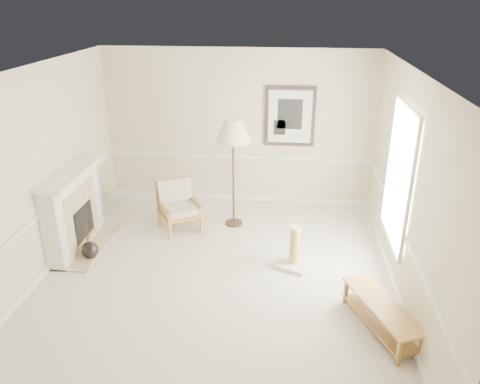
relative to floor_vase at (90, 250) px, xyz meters
name	(u,v)px	position (x,y,z in m)	size (l,w,h in m)	color
ground	(217,276)	(2.01, -0.28, -0.14)	(5.50, 5.50, 0.00)	silver
room	(225,151)	(2.15, -0.20, 1.73)	(5.04, 5.54, 2.92)	beige
fireplace	(74,210)	(-0.33, 0.32, 0.50)	(0.64, 1.64, 1.31)	white
floor_vase	(90,250)	(0.00, 0.00, 0.00)	(0.25, 0.25, 0.74)	black
armchair	(178,203)	(1.12, 1.17, 0.32)	(0.90, 0.92, 0.85)	olive
floor_lamp	(233,134)	(2.05, 1.39, 1.51)	(0.77, 0.77, 1.89)	black
bench	(382,312)	(4.16, -1.20, 0.11)	(0.86, 1.34, 0.37)	olive
scratching_post	(294,254)	(3.11, 0.12, 0.07)	(0.60, 0.60, 0.65)	white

